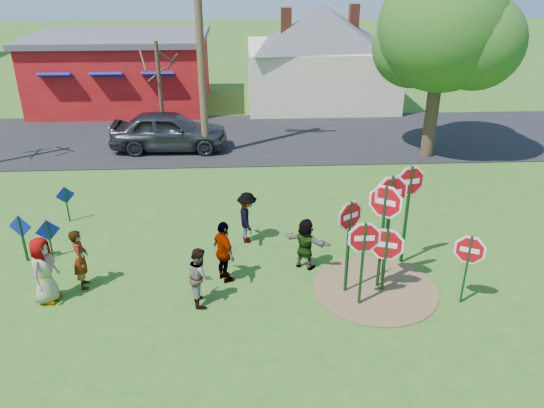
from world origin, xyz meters
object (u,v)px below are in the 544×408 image
(stop_sign_a, at_px, (364,246))
(stop_sign_c, at_px, (384,214))
(stop_sign_b, at_px, (390,203))
(suv, at_px, (169,131))
(person_a, at_px, (44,270))
(person_b, at_px, (80,259))
(stop_sign_d, at_px, (409,191))
(utility_pole, at_px, (199,25))
(leafy_tree, at_px, (445,35))

(stop_sign_a, bearing_deg, stop_sign_c, 48.55)
(stop_sign_b, xyz_separation_m, suv, (-6.83, 10.71, -1.42))
(person_a, bearing_deg, stop_sign_b, -75.43)
(person_a, bearing_deg, person_b, -38.50)
(person_a, bearing_deg, stop_sign_d, -69.78)
(person_a, bearing_deg, stop_sign_a, -82.03)
(stop_sign_b, distance_m, utility_pole, 11.62)
(stop_sign_d, relative_size, person_b, 1.86)
(stop_sign_b, height_order, stop_sign_c, stop_sign_b)
(stop_sign_a, relative_size, stop_sign_d, 0.79)
(stop_sign_a, xyz_separation_m, leafy_tree, (5.10, 10.30, 3.34))
(person_a, height_order, leafy_tree, leafy_tree)
(suv, bearing_deg, stop_sign_c, -147.20)
(stop_sign_b, xyz_separation_m, stop_sign_c, (-0.18, -0.19, -0.19))
(stop_sign_c, height_order, utility_pole, utility_pole)
(stop_sign_c, relative_size, stop_sign_d, 0.99)
(stop_sign_a, bearing_deg, person_b, 169.81)
(stop_sign_a, height_order, stop_sign_d, stop_sign_d)
(person_b, xyz_separation_m, utility_pole, (2.58, 9.70, 4.52))
(utility_pole, bearing_deg, stop_sign_d, -56.34)
(stop_sign_a, bearing_deg, person_a, 174.97)
(person_b, xyz_separation_m, leafy_tree, (12.09, 9.15, 4.18))
(leafy_tree, bearing_deg, person_b, -142.87)
(stop_sign_d, bearing_deg, stop_sign_b, -142.87)
(stop_sign_a, height_order, leafy_tree, leafy_tree)
(utility_pole, height_order, leafy_tree, utility_pole)
(stop_sign_a, height_order, person_a, stop_sign_a)
(stop_sign_c, bearing_deg, stop_sign_a, -97.14)
(stop_sign_a, distance_m, suv, 13.12)
(stop_sign_b, xyz_separation_m, utility_pole, (-5.21, 9.93, 3.03))
(stop_sign_b, relative_size, stop_sign_c, 1.06)
(stop_sign_d, distance_m, utility_pole, 11.23)
(stop_sign_b, bearing_deg, utility_pole, 104.51)
(stop_sign_a, xyz_separation_m, utility_pole, (-4.41, 10.85, 3.68))
(person_b, relative_size, suv, 0.33)
(stop_sign_a, height_order, suv, stop_sign_a)
(person_a, xyz_separation_m, leafy_tree, (12.80, 9.74, 4.12))
(stop_sign_c, relative_size, utility_pole, 0.30)
(utility_pole, relative_size, leafy_tree, 1.31)
(stop_sign_b, xyz_separation_m, leafy_tree, (4.30, 9.38, 2.69))
(stop_sign_c, height_order, person_a, stop_sign_c)
(stop_sign_a, relative_size, person_a, 1.38)
(utility_pole, xyz_separation_m, leafy_tree, (9.51, -0.55, -0.34))
(utility_pole, bearing_deg, stop_sign_c, -63.54)
(stop_sign_c, xyz_separation_m, stop_sign_d, (0.94, 1.15, 0.08))
(person_a, relative_size, leafy_tree, 0.23)
(stop_sign_c, bearing_deg, person_a, -145.38)
(leafy_tree, bearing_deg, suv, 173.20)
(utility_pole, bearing_deg, person_a, -107.74)
(utility_pole, distance_m, leafy_tree, 9.53)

